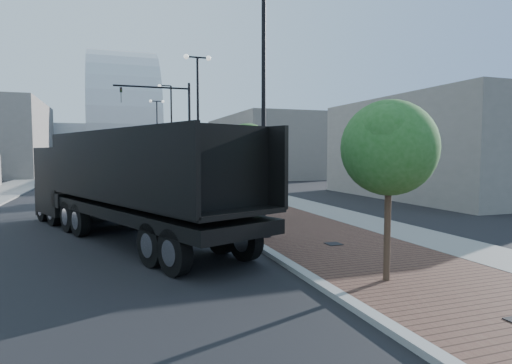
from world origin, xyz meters
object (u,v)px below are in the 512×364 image
object	(u,v)px
white_sedan	(100,191)
dark_car_mid	(92,178)
dump_truck	(105,191)
pedestrian	(279,188)

from	to	relation	value
white_sedan	dark_car_mid	distance (m)	18.19
dump_truck	dark_car_mid	world-z (taller)	dump_truck
dump_truck	dark_car_mid	bearing A→B (deg)	70.57
dark_car_mid	pedestrian	xyz separation A→B (m)	(11.67, -22.51, 0.40)
dump_truck	dark_car_mid	distance (m)	28.57
white_sedan	pedestrian	xyz separation A→B (m)	(10.55, -4.35, 0.20)
dump_truck	white_sedan	bearing A→B (deg)	69.73
pedestrian	white_sedan	bearing A→B (deg)	-13.56
white_sedan	pedestrian	distance (m)	11.41
dark_car_mid	pedestrian	bearing A→B (deg)	-54.26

